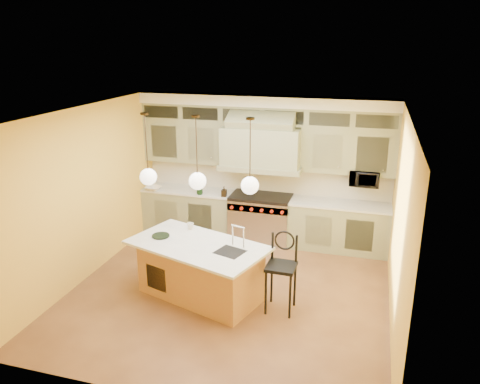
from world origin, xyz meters
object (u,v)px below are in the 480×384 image
(counter_stool, at_px, (282,267))
(microwave, at_px, (364,178))
(kitchen_island, at_px, (200,269))
(range, at_px, (261,218))

(counter_stool, bearing_deg, microwave, 68.69)
(counter_stool, height_order, microwave, microwave)
(microwave, bearing_deg, kitchen_island, -133.13)
(counter_stool, bearing_deg, range, 111.80)
(range, distance_m, microwave, 2.18)
(range, relative_size, kitchen_island, 0.51)
(counter_stool, bearing_deg, kitchen_island, -179.28)
(range, bearing_deg, microwave, 3.12)
(kitchen_island, relative_size, counter_stool, 1.93)
(range, xyz_separation_m, microwave, (1.95, 0.11, 0.96))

